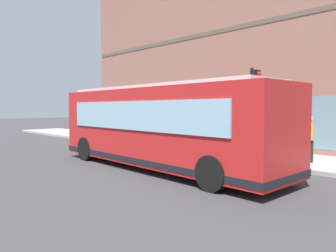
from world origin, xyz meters
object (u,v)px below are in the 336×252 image
at_px(traffic_light_near_corner, 254,96).
at_px(pedestrian_by_light_pole, 87,124).
at_px(pedestrian_near_hydrant, 309,136).
at_px(fire_hydrant, 269,146).
at_px(pedestrian_walking_along_curb, 122,125).
at_px(city_bus_nearside, 161,127).
at_px(pedestrian_near_building_entrance, 131,127).

relative_size(traffic_light_near_corner, pedestrian_by_light_pole, 2.18).
height_order(pedestrian_near_hydrant, pedestrian_by_light_pole, pedestrian_near_hydrant).
bearing_deg(fire_hydrant, pedestrian_walking_along_curb, 96.58).
xyz_separation_m(traffic_light_near_corner, pedestrian_walking_along_curb, (0.80, 10.31, -1.65)).
distance_m(city_bus_nearside, pedestrian_near_hydrant, 5.77).
height_order(city_bus_nearside, pedestrian_walking_along_curb, city_bus_nearside).
distance_m(traffic_light_near_corner, pedestrian_walking_along_curb, 10.47).
height_order(city_bus_nearside, traffic_light_near_corner, traffic_light_near_corner).
bearing_deg(traffic_light_near_corner, pedestrian_walking_along_curb, 85.56).
height_order(fire_hydrant, pedestrian_walking_along_curb, pedestrian_walking_along_curb).
relative_size(city_bus_nearside, pedestrian_by_light_pole, 5.88).
relative_size(pedestrian_walking_along_curb, pedestrian_by_light_pole, 0.98).
bearing_deg(pedestrian_walking_along_curb, pedestrian_near_building_entrance, -110.48).
xyz_separation_m(city_bus_nearside, pedestrian_walking_along_curb, (4.37, 8.54, -0.44)).
bearing_deg(traffic_light_near_corner, pedestrian_near_hydrant, -65.32).
bearing_deg(city_bus_nearside, pedestrian_near_building_entrance, 61.08).
distance_m(fire_hydrant, pedestrian_near_hydrant, 2.61).
relative_size(traffic_light_near_corner, pedestrian_walking_along_curb, 2.23).
relative_size(city_bus_nearside, pedestrian_walking_along_curb, 6.01).
bearing_deg(pedestrian_near_hydrant, pedestrian_near_building_entrance, 94.49).
bearing_deg(pedestrian_near_building_entrance, pedestrian_by_light_pole, 91.25).
relative_size(city_bus_nearside, traffic_light_near_corner, 2.70).
bearing_deg(fire_hydrant, pedestrian_by_light_pole, 98.72).
bearing_deg(pedestrian_walking_along_curb, fire_hydrant, -83.42).
height_order(pedestrian_near_building_entrance, pedestrian_near_hydrant, pedestrian_near_hydrant).
height_order(traffic_light_near_corner, fire_hydrant, traffic_light_near_corner).
height_order(fire_hydrant, pedestrian_near_hydrant, pedestrian_near_hydrant).
bearing_deg(fire_hydrant, pedestrian_near_hydrant, -115.27).
relative_size(fire_hydrant, pedestrian_by_light_pole, 0.43).
xyz_separation_m(traffic_light_near_corner, fire_hydrant, (1.95, 0.38, -2.25)).
xyz_separation_m(pedestrian_walking_along_curb, pedestrian_by_light_pole, (-0.84, 3.03, 0.02)).
xyz_separation_m(traffic_light_near_corner, pedestrian_near_hydrant, (0.87, -1.90, -1.57)).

